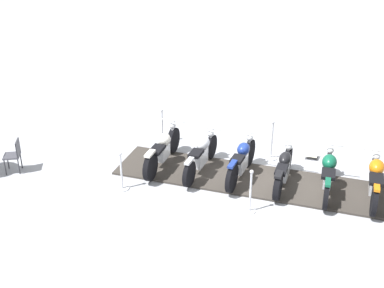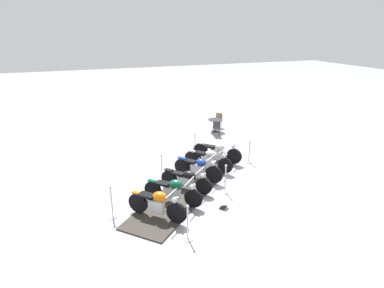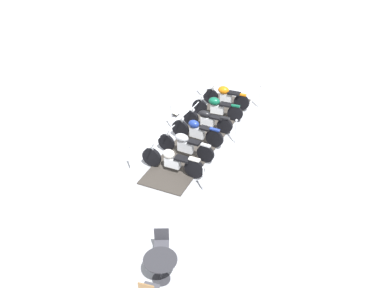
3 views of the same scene
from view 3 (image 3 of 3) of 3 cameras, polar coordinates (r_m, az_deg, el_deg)
The scene contains 17 objects.
ground_plane at distance 17.04m, azimuth 1.39°, elevation 1.08°, with size 80.00×80.00×0.00m, color #A8AAB2.
display_platform at distance 17.02m, azimuth 1.39°, elevation 1.16°, with size 7.50×1.63×0.05m, color #38332D.
motorcycle_copper at distance 18.94m, azimuth 4.47°, elevation 6.40°, with size 1.61×1.55×1.01m.
motorcycle_forest at distance 18.06m, azimuth 3.25°, elevation 5.00°, with size 1.63×1.67×0.96m.
motorcycle_black at distance 17.23m, azimuth 2.02°, elevation 3.29°, with size 1.65×1.53×0.93m.
motorcycle_navy at distance 16.36m, azimuth 0.59°, elevation 1.79°, with size 1.77×1.46×1.04m.
motorcycle_chrome at distance 15.54m, azimuth -1.01°, elevation -0.03°, with size 1.82×1.55×0.97m.
motorcycle_cream at distance 14.76m, azimuth -2.69°, elevation -2.15°, with size 1.81×1.70×1.03m.
stanchion_right_front at distance 19.92m, azimuth 1.34°, elevation 7.18°, with size 0.36×0.36×1.14m.
stanchion_right_rear at distance 15.04m, azimuth -8.19°, elevation -2.53°, with size 0.33×0.33×1.07m.
stanchion_right_mid at distance 17.36m, azimuth -2.78°, elevation 3.02°, with size 0.35×0.35×1.13m.
stanchion_left_mid at distance 16.44m, azimuth 5.81°, elevation 1.17°, with size 0.29×0.29×1.08m.
stanchion_left_rear at distance 14.01m, azimuth 1.49°, elevation -5.32°, with size 0.34×0.34×1.01m.
stanchion_left_front at distance 19.13m, azimuth 8.96°, elevation 5.73°, with size 0.32×0.32×1.13m.
info_placard at distance 18.46m, azimuth -2.19°, elevation 4.02°, with size 0.40×0.40×0.21m.
cafe_table at distance 11.24m, azimuth -4.22°, elevation -15.65°, with size 0.87×0.87×0.74m.
cafe_chair_across_table at distance 11.84m, azimuth -4.06°, elevation -12.84°, with size 0.52×0.52×0.88m.
Camera 3 is at (-13.22, 5.92, 8.97)m, focal length 40.11 mm.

